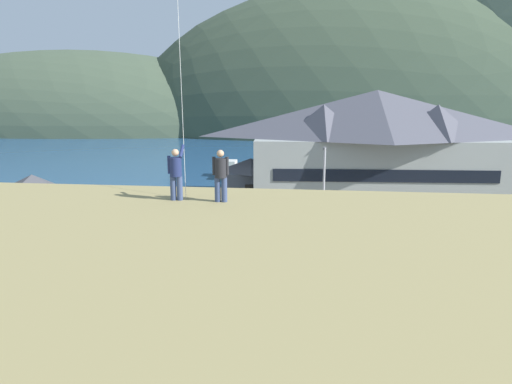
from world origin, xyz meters
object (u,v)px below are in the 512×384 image
object	(u,v)px
storage_shed_near_lot	(35,210)
parked_car_lone_by_shed	(239,241)
person_companion	(221,174)
wharf_dock	(256,175)
parked_car_front_row_end	(421,282)
moored_boat_wharfside	(230,171)
moored_boat_outer_mooring	(281,172)
parked_car_front_row_silver	(116,239)
parked_car_back_row_left	(512,277)
person_kite_flyer	(176,172)
harbor_lodge	(375,144)
parking_light_pole	(324,186)
storage_shed_waterside	(251,180)
parked_car_mid_row_center	(157,264)

from	to	relation	value
storage_shed_near_lot	parked_car_lone_by_shed	size ratio (longest dim) A/B	1.55
parked_car_lone_by_shed	person_companion	bearing A→B (deg)	-83.44
wharf_dock	parked_car_front_row_end	size ratio (longest dim) A/B	3.40
moored_boat_wharfside	moored_boat_outer_mooring	distance (m)	6.80
moored_boat_wharfside	moored_boat_outer_mooring	world-z (taller)	same
parked_car_front_row_silver	parked_car_back_row_left	distance (m)	23.48
moored_boat_outer_mooring	parked_car_lone_by_shed	bearing A→B (deg)	-91.32
parked_car_back_row_left	person_kite_flyer	xyz separation A→B (m)	(-15.06, -8.89, 6.60)
harbor_lodge	moored_boat_outer_mooring	size ratio (longest dim) A/B	4.40
harbor_lodge	person_companion	distance (m)	31.33
moored_boat_wharfside	parked_car_front_row_end	size ratio (longest dim) A/B	1.79
parking_light_pole	moored_boat_wharfside	bearing A→B (deg)	113.60
moored_boat_wharfside	person_kite_flyer	size ratio (longest dim) A/B	4.16
storage_shed_waterside	moored_boat_wharfside	bearing A→B (deg)	107.26
parking_light_pole	harbor_lodge	bearing A→B (deg)	66.81
harbor_lodge	parking_light_pole	size ratio (longest dim) A/B	3.75
storage_shed_waterside	moored_boat_outer_mooring	xyz separation A→B (m)	(1.98, 15.28, -1.58)
storage_shed_near_lot	parked_car_mid_row_center	distance (m)	11.46
wharf_dock	parked_car_back_row_left	bearing A→B (deg)	-62.96
parked_car_lone_by_shed	parked_car_mid_row_center	bearing A→B (deg)	-130.16
storage_shed_waterside	harbor_lodge	bearing A→B (deg)	5.18
parked_car_mid_row_center	person_kite_flyer	world-z (taller)	person_kite_flyer
parked_car_mid_row_center	person_kite_flyer	bearing A→B (deg)	-65.44
parked_car_lone_by_shed	parked_car_back_row_left	xyz separation A→B (m)	(15.02, -4.17, 0.00)
storage_shed_waterside	wharf_dock	distance (m)	14.65
moored_boat_wharfside	person_kite_flyer	bearing A→B (deg)	-82.22
harbor_lodge	parked_car_mid_row_center	size ratio (longest dim) A/B	5.82
storage_shed_waterside	wharf_dock	bearing A→B (deg)	94.86
parked_car_front_row_end	parked_car_back_row_left	world-z (taller)	same
moored_boat_outer_mooring	person_companion	distance (m)	44.66
parked_car_front_row_end	storage_shed_near_lot	bearing A→B (deg)	166.75
parked_car_lone_by_shed	parking_light_pole	world-z (taller)	parking_light_pole
storage_shed_waterside	moored_boat_outer_mooring	world-z (taller)	storage_shed_waterside
parked_car_lone_by_shed	parked_car_back_row_left	size ratio (longest dim) A/B	1.03
moored_boat_outer_mooring	person_companion	size ratio (longest dim) A/B	3.25
parked_car_back_row_left	storage_shed_waterside	bearing A→B (deg)	129.35
storage_shed_near_lot	moored_boat_wharfside	distance (m)	32.01
parking_light_pole	storage_shed_waterside	bearing A→B (deg)	121.61
moored_boat_outer_mooring	parked_car_front_row_end	xyz separation A→B (m)	(9.45, -36.41, 0.34)
storage_shed_near_lot	parked_car_back_row_left	world-z (taller)	storage_shed_near_lot
storage_shed_waterside	person_kite_flyer	distance (m)	29.28
moored_boat_wharfside	parked_car_lone_by_shed	xyz separation A→B (m)	(6.09, -31.21, 0.34)
harbor_lodge	storage_shed_waterside	world-z (taller)	harbor_lodge
parking_light_pole	storage_shed_near_lot	bearing A→B (deg)	-167.24
moored_boat_wharfside	parked_car_lone_by_shed	distance (m)	31.80
harbor_lodge	parked_car_mid_row_center	world-z (taller)	harbor_lodge
wharf_dock	moored_boat_outer_mooring	distance (m)	3.34
wharf_dock	parking_light_pole	bearing A→B (deg)	-72.57
person_companion	wharf_dock	bearing A→B (deg)	95.29
storage_shed_near_lot	person_companion	size ratio (longest dim) A/B	3.88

